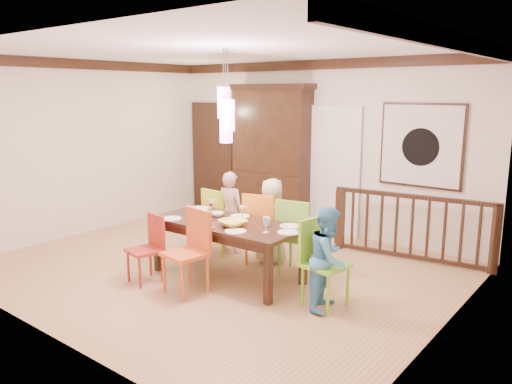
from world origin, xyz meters
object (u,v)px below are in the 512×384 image
Objects in this scene: chair_far_left at (223,216)px; balustrade at (412,226)px; dining_table at (227,228)px; china_hutch at (271,156)px; person_far_left at (230,212)px; chair_end_right at (326,258)px; person_end_right at (329,258)px; person_far_mid at (272,221)px.

chair_far_left is 0.43× the size of balustrade.
dining_table is at bearing -133.93° from balustrade.
china_hutch reaches higher than person_far_left.
person_end_right is at bearing -117.05° from chair_end_right.
person_end_right reaches higher than chair_far_left.
dining_table is at bearing -65.26° from china_hutch.
chair_far_left is 1.96m from china_hutch.
dining_table is 0.87× the size of balustrade.
china_hutch is 2.09× the size of person_far_mid.
person_end_right is at bearing 166.44° from chair_far_left.
chair_far_left is at bearing 80.45° from chair_end_right.
balustrade is 1.88× the size of person_far_left.
chair_far_left is 2.74m from balustrade.
chair_end_right is 2.14m from balustrade.
person_far_mid is (-1.51, -1.32, 0.10)m from balustrade.
person_far_mid reaches higher than chair_far_left.
balustrade reaches higher than dining_table.
person_far_mid is at bearing -167.48° from chair_far_left.
china_hutch reaches higher than chair_far_left.
dining_table is at bearing 120.71° from person_far_left.
dining_table is 2.04× the size of chair_end_right.
chair_far_left is (-0.73, 0.72, -0.10)m from dining_table.
person_far_left is at bearing -113.72° from chair_far_left.
chair_far_left and chair_end_right have the same top height.
china_hutch is at bearing -72.20° from person_far_mid.
chair_end_right is 0.39× the size of china_hutch.
balustrade is (1.61, 2.16, -0.16)m from dining_table.
chair_end_right is 0.82× the size of person_far_mid.
balustrade is (0.16, 2.13, -0.06)m from chair_end_right.
chair_end_right is 0.85× the size of person_end_right.
china_hutch reaches higher than person_end_right.
person_end_right is (0.06, -0.04, 0.02)m from chair_end_right.
person_far_left is (-0.67, 0.83, -0.05)m from dining_table.
chair_far_left is at bearing -11.29° from person_far_mid.
chair_end_right reaches higher than balustrade.
chair_end_right reaches higher than dining_table.
person_end_right is (2.23, -0.74, 0.02)m from chair_far_left.
person_far_left is (0.48, -1.67, -0.64)m from china_hutch.
china_hutch is 2.05× the size of person_far_left.
person_far_mid is (0.77, 0.01, -0.01)m from person_far_left.
person_end_right is at bearing -1.80° from dining_table.
person_end_right is (2.66, -2.52, -0.68)m from china_hutch.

